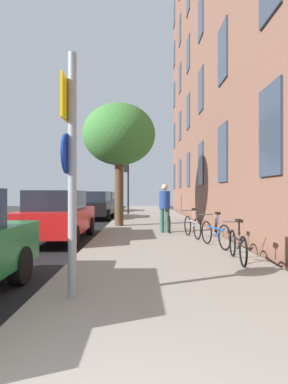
% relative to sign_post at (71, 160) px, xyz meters
% --- Properties ---
extents(ground_plane, '(41.80, 41.80, 0.00)m').
position_rel_sign_post_xyz_m(ground_plane, '(-1.93, 11.53, -2.02)').
color(ground_plane, '#332D28').
extents(road_asphalt, '(7.00, 38.00, 0.01)m').
position_rel_sign_post_xyz_m(road_asphalt, '(-4.03, 11.53, -2.01)').
color(road_asphalt, black).
rests_on(road_asphalt, ground).
extents(sidewalk, '(4.20, 38.00, 0.12)m').
position_rel_sign_post_xyz_m(sidewalk, '(1.57, 11.53, -1.96)').
color(sidewalk, gray).
rests_on(sidewalk, ground).
extents(building_facade, '(0.56, 27.00, 18.89)m').
position_rel_sign_post_xyz_m(building_facade, '(4.16, 11.03, 7.44)').
color(building_facade, brown).
rests_on(building_facade, ground).
extents(sign_post, '(0.16, 0.60, 3.39)m').
position_rel_sign_post_xyz_m(sign_post, '(0.00, 0.00, 0.00)').
color(sign_post, gray).
rests_on(sign_post, sidewalk).
extents(traffic_light, '(0.43, 0.24, 3.68)m').
position_rel_sign_post_xyz_m(traffic_light, '(-0.00, 17.05, 0.62)').
color(traffic_light, black).
rests_on(traffic_light, sidewalk).
extents(tree_near, '(3.16, 3.16, 5.33)m').
position_rel_sign_post_xyz_m(tree_near, '(0.02, 9.48, 2.05)').
color(tree_near, '#4C3823').
rests_on(tree_near, sidewalk).
extents(bicycle_0, '(0.42, 1.64, 0.90)m').
position_rel_sign_post_xyz_m(bicycle_0, '(3.01, 2.23, -1.55)').
color(bicycle_0, black).
rests_on(bicycle_0, sidewalk).
extents(bicycle_1, '(0.54, 1.65, 0.94)m').
position_rel_sign_post_xyz_m(bicycle_1, '(2.95, 4.00, -1.53)').
color(bicycle_1, black).
rests_on(bicycle_1, sidewalk).
extents(bicycle_2, '(0.44, 1.60, 0.95)m').
position_rel_sign_post_xyz_m(bicycle_2, '(2.63, 5.81, -1.53)').
color(bicycle_2, black).
rests_on(bicycle_2, sidewalk).
extents(bicycle_3, '(0.42, 1.64, 0.91)m').
position_rel_sign_post_xyz_m(bicycle_3, '(1.98, 7.35, -1.54)').
color(bicycle_3, black).
rests_on(bicycle_3, sidewalk).
extents(pedestrian_0, '(0.55, 0.55, 1.76)m').
position_rel_sign_post_xyz_m(pedestrian_0, '(1.83, 7.10, -0.90)').
color(pedestrian_0, '#33594C').
rests_on(pedestrian_0, sidewalk).
extents(car_1, '(1.80, 4.49, 1.62)m').
position_rel_sign_post_xyz_m(car_1, '(-1.68, 5.84, -1.18)').
color(car_1, red).
rests_on(car_1, road_asphalt).
extents(car_2, '(2.05, 4.01, 1.62)m').
position_rel_sign_post_xyz_m(car_2, '(-1.69, 14.04, -1.18)').
color(car_2, black).
rests_on(car_2, road_asphalt).
extents(car_3, '(1.80, 4.14, 1.62)m').
position_rel_sign_post_xyz_m(car_3, '(-1.87, 20.62, -1.18)').
color(car_3, navy).
rests_on(car_3, road_asphalt).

